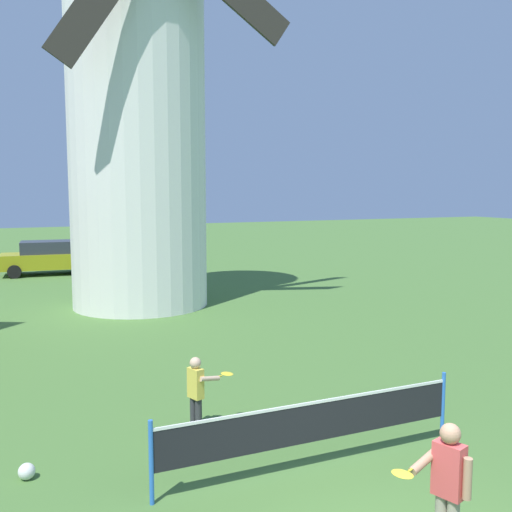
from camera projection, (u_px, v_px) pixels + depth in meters
windmill at (136, 75)px, 19.05m from camera, size 8.55×5.23×15.73m
tennis_net at (314, 422)px, 8.18m from camera, size 4.70×0.06×1.10m
player_near at (447, 482)px, 6.21m from camera, size 0.89×0.48×1.48m
player_far at (197, 389)px, 9.49m from camera, size 0.80×0.40×1.24m
stray_ball at (27, 471)px, 7.94m from camera, size 0.23×0.23×0.23m
parked_car_mustard at (47, 257)px, 27.00m from camera, size 4.19×2.18×1.56m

